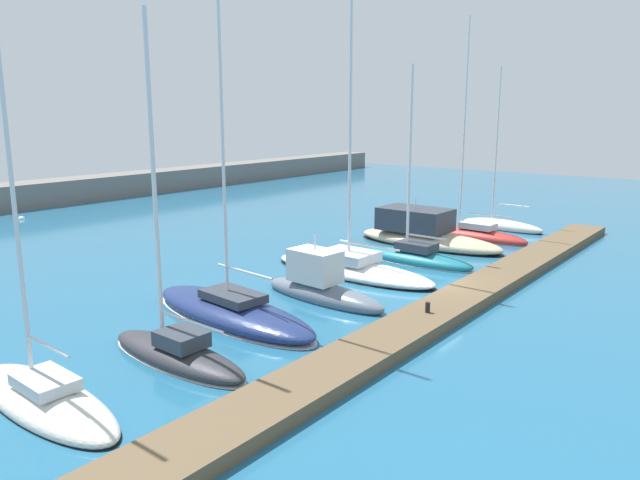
# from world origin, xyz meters

# --- Properties ---
(ground_plane) EXTENTS (120.00, 120.00, 0.00)m
(ground_plane) POSITION_xyz_m (0.00, 0.00, 0.00)
(ground_plane) COLOR #236084
(dock_pier) EXTENTS (40.56, 2.27, 0.48)m
(dock_pier) POSITION_xyz_m (0.00, -2.05, 0.24)
(dock_pier) COLOR brown
(dock_pier) RESTS_ON ground_plane
(breakwater_seawall) EXTENTS (108.00, 3.69, 2.25)m
(breakwater_seawall) POSITION_xyz_m (0.00, 41.72, 1.13)
(breakwater_seawall) COLOR slate
(breakwater_seawall) RESTS_ON ground_plane
(sailboat_ivory_nearest) EXTENTS (2.55, 7.56, 13.24)m
(sailboat_ivory_nearest) POSITION_xyz_m (-17.90, 3.59, 0.22)
(sailboat_ivory_nearest) COLOR silver
(sailboat_ivory_nearest) RESTS_ON ground_plane
(sailboat_charcoal_second) EXTENTS (2.07, 6.86, 12.13)m
(sailboat_charcoal_second) POSITION_xyz_m (-13.36, 3.05, 0.38)
(sailboat_charcoal_second) COLOR #2D2D33
(sailboat_charcoal_second) RESTS_ON ground_plane
(sailboat_navy_third) EXTENTS (3.94, 9.99, 18.51)m
(sailboat_navy_third) POSITION_xyz_m (-9.04, 4.78, 0.39)
(sailboat_navy_third) COLOR navy
(sailboat_navy_third) RESTS_ON ground_plane
(motorboat_slate_fourth) EXTENTS (2.29, 7.05, 3.34)m
(motorboat_slate_fourth) POSITION_xyz_m (-4.53, 3.50, 0.64)
(motorboat_slate_fourth) COLOR slate
(motorboat_slate_fourth) RESTS_ON ground_plane
(sailboat_white_fifth) EXTENTS (3.48, 10.32, 17.58)m
(sailboat_white_fifth) POSITION_xyz_m (0.04, 4.91, 0.37)
(sailboat_white_fifth) COLOR white
(sailboat_white_fifth) RESTS_ON ground_plane
(sailboat_teal_sixth) EXTENTS (2.30, 7.25, 11.43)m
(sailboat_teal_sixth) POSITION_xyz_m (4.42, 3.39, 0.36)
(sailboat_teal_sixth) COLOR #19707F
(sailboat_teal_sixth) RESTS_ON ground_plane
(motorboat_sand_seventh) EXTENTS (3.50, 10.25, 3.41)m
(motorboat_sand_seventh) POSITION_xyz_m (9.00, 5.36, 0.73)
(motorboat_sand_seventh) COLOR beige
(motorboat_sand_seventh) RESTS_ON ground_plane
(sailboat_red_eighth) EXTENTS (2.35, 7.79, 15.08)m
(sailboat_red_eighth) POSITION_xyz_m (12.83, 3.54, 0.30)
(sailboat_red_eighth) COLOR #B72D28
(sailboat_red_eighth) RESTS_ON ground_plane
(sailboat_ivory_ninth) EXTENTS (2.06, 6.48, 12.08)m
(sailboat_ivory_ninth) POSITION_xyz_m (17.31, 3.35, 0.29)
(sailboat_ivory_ninth) COLOR silver
(sailboat_ivory_ninth) RESTS_ON ground_plane
(mooring_buoy_white) EXTENTS (0.52, 0.52, 0.52)m
(mooring_buoy_white) POSITION_xyz_m (-2.48, 35.85, 0.00)
(mooring_buoy_white) COLOR white
(mooring_buoy_white) RESTS_ON ground_plane
(dock_bollard) EXTENTS (0.20, 0.20, 0.44)m
(dock_bollard) POSITION_xyz_m (-4.49, -2.05, 0.70)
(dock_bollard) COLOR black
(dock_bollard) RESTS_ON dock_pier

